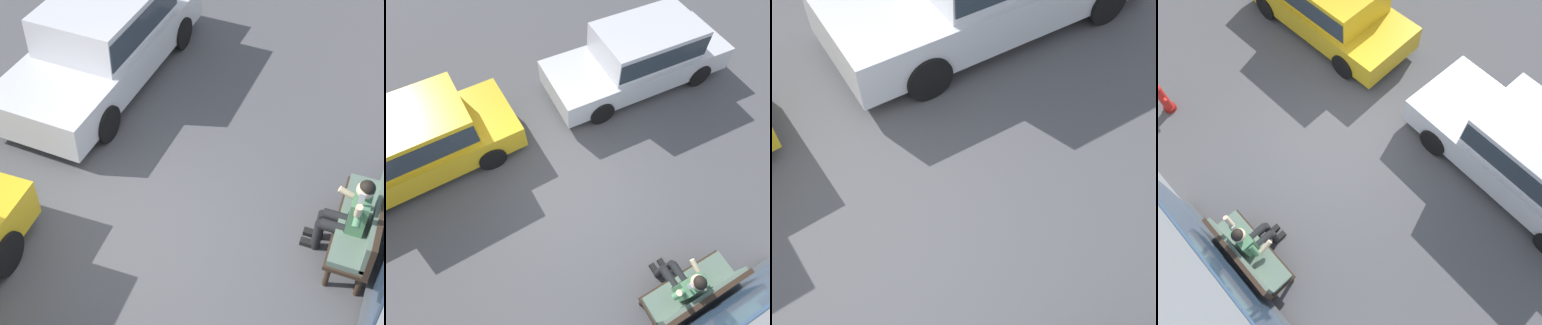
{
  "view_description": "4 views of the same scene",
  "coord_description": "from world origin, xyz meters",
  "views": [
    {
      "loc": [
        4.41,
        2.6,
        6.31
      ],
      "look_at": [
        -0.44,
        0.68,
        1.16
      ],
      "focal_mm": 55.0,
      "sensor_mm": 36.0,
      "label": 1
    },
    {
      "loc": [
        1.11,
        2.6,
        5.72
      ],
      "look_at": [
        -0.21,
        0.14,
        1.06
      ],
      "focal_mm": 28.0,
      "sensor_mm": 36.0,
      "label": 2
    },
    {
      "loc": [
        0.43,
        2.6,
        4.41
      ],
      "look_at": [
        -1.01,
        0.42,
        0.82
      ],
      "focal_mm": 45.0,
      "sensor_mm": 36.0,
      "label": 3
    },
    {
      "loc": [
        -3.07,
        2.6,
        6.91
      ],
      "look_at": [
        -0.9,
        0.52,
        0.8
      ],
      "focal_mm": 35.0,
      "sensor_mm": 36.0,
      "label": 4
    }
  ],
  "objects": [
    {
      "name": "ground_plane",
      "position": [
        0.0,
        0.0,
        0.0
      ],
      "size": [
        60.0,
        60.0,
        0.0
      ],
      "primitive_type": "plane",
      "color": "#4C4C4F"
    }
  ]
}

